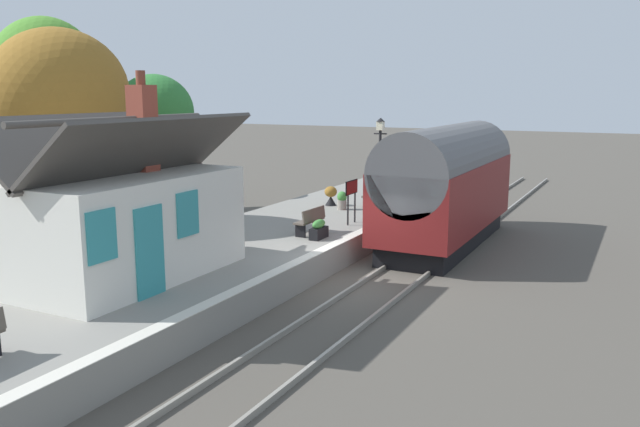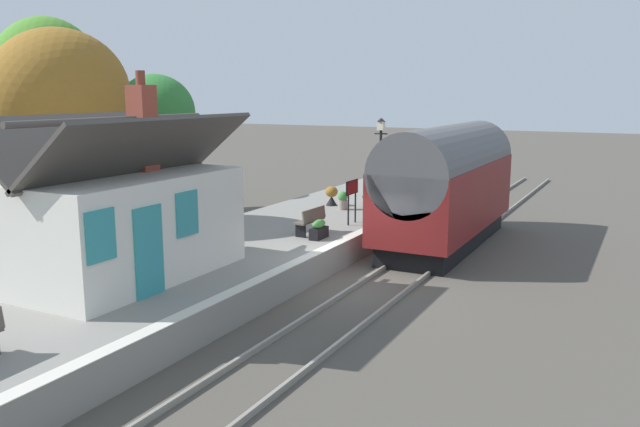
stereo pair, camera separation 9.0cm
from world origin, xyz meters
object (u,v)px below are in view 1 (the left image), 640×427
at_px(lamp_post_platform, 380,149).
at_px(tree_distant, 47,75).
at_px(planter_by_door, 319,229).
at_px(tree_far_right, 59,93).
at_px(tree_mid_background, 154,113).
at_px(bench_near_building, 398,185).
at_px(bench_mid_platform, 311,220).
at_px(train, 447,185).
at_px(bench_platform_end, 374,194).
at_px(planter_bench_right, 342,200).
at_px(station_building, 124,220).
at_px(station_sign_board, 352,191).
at_px(planter_corner_building, 331,196).

relative_size(lamp_post_platform, tree_distant, 0.43).
xyz_separation_m(planter_by_door, tree_far_right, (-2.20, 8.78, 4.30)).
bearing_deg(tree_mid_background, bench_near_building, -64.42).
bearing_deg(tree_mid_background, tree_far_right, -163.81).
bearing_deg(bench_mid_platform, planter_by_door, -130.52).
distance_m(bench_near_building, planter_by_door, 9.61).
bearing_deg(planter_by_door, bench_mid_platform, 49.48).
height_order(train, planter_by_door, train).
height_order(bench_near_building, tree_distant, tree_distant).
bearing_deg(bench_near_building, bench_platform_end, -177.79).
relative_size(planter_by_door, tree_distant, 0.09).
relative_size(planter_by_door, tree_far_right, 0.10).
height_order(tree_far_right, tree_mid_background, tree_far_right).
bearing_deg(bench_platform_end, tree_distant, 107.83).
distance_m(bench_platform_end, bench_mid_platform, 6.01).
bearing_deg(tree_far_right, train, -60.44).
bearing_deg(planter_bench_right, bench_mid_platform, -167.33).
height_order(station_building, tree_far_right, tree_far_right).
bearing_deg(station_sign_board, planter_bench_right, 31.92).
bearing_deg(planter_corner_building, planter_by_door, -157.38).
relative_size(bench_mid_platform, tree_far_right, 0.19).
height_order(bench_mid_platform, bench_near_building, same).
distance_m(bench_near_building, tree_distant, 16.19).
bearing_deg(station_sign_board, bench_near_building, 6.62).
bearing_deg(planter_by_door, bench_near_building, 5.10).
bearing_deg(tree_distant, planter_by_door, -98.24).
relative_size(planter_by_door, lamp_post_platform, 0.21).
xyz_separation_m(lamp_post_platform, station_sign_board, (-1.50, 0.46, -1.40)).
bearing_deg(planter_by_door, station_sign_board, 1.12).
xyz_separation_m(planter_by_door, tree_mid_background, (4.80, 10.81, 3.42)).
distance_m(station_building, tree_distant, 14.99).
height_order(lamp_post_platform, tree_distant, tree_distant).
distance_m(planter_bench_right, tree_mid_background, 9.84).
bearing_deg(station_sign_board, train, -58.91).
xyz_separation_m(train, station_building, (-10.48, 5.27, 0.07)).
height_order(planter_corner_building, station_sign_board, station_sign_board).
height_order(bench_mid_platform, lamp_post_platform, lamp_post_platform).
bearing_deg(lamp_post_platform, train, -83.90).
relative_size(bench_near_building, planter_corner_building, 1.76).
bearing_deg(station_building, tree_distant, 55.71).
bearing_deg(lamp_post_platform, planter_bench_right, 64.68).
relative_size(station_sign_board, tree_distant, 0.18).
height_order(bench_near_building, planter_by_door, bench_near_building).
distance_m(bench_near_building, planter_corner_building, 4.12).
bearing_deg(station_sign_board, tree_far_right, 119.04).
xyz_separation_m(tree_distant, tree_mid_background, (2.72, -3.54, -1.63)).
bearing_deg(bench_platform_end, station_building, 172.44).
bearing_deg(planter_bench_right, station_building, 175.74).
height_order(bench_near_building, station_sign_board, station_sign_board).
bearing_deg(tree_mid_background, train, -91.63).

